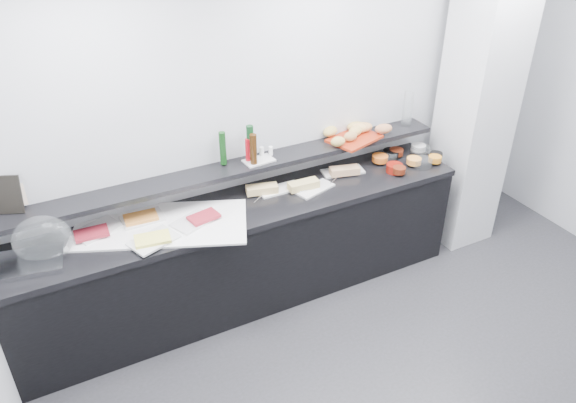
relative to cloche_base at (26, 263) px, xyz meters
name	(u,v)px	position (x,y,z in m)	size (l,w,h in m)	color
back_wall	(306,119)	(2.24, 0.33, 0.43)	(5.00, 0.02, 2.70)	#B7BABE
column	(478,102)	(3.74, -0.02, 0.43)	(0.50, 0.50, 2.70)	silver
buffet_cabinet	(246,255)	(1.54, 0.03, -0.50)	(3.60, 0.60, 0.85)	black
counter_top	(244,208)	(1.54, 0.03, -0.05)	(3.62, 0.62, 0.05)	black
wall_shelf	(233,169)	(1.54, 0.21, 0.21)	(3.60, 0.25, 0.04)	black
cloche_base	(26,263)	(0.00, 0.00, 0.00)	(0.46, 0.31, 0.04)	#A9ABB0
cloche_dome	(43,240)	(0.13, 0.06, 0.11)	(0.38, 0.25, 0.34)	white
linen_runner	(161,224)	(0.90, 0.06, -0.01)	(1.22, 0.58, 0.01)	white
platter_meat_a	(97,230)	(0.48, 0.18, 0.00)	(0.31, 0.21, 0.01)	silver
food_meat_a	(91,233)	(0.44, 0.12, 0.02)	(0.23, 0.14, 0.02)	maroon
platter_salmon	(142,218)	(0.81, 0.17, 0.00)	(0.30, 0.20, 0.01)	white
food_salmon	(141,217)	(0.79, 0.16, 0.02)	(0.23, 0.15, 0.02)	orange
platter_cheese	(153,240)	(0.80, -0.13, 0.00)	(0.32, 0.21, 0.01)	silver
food_cheese	(152,239)	(0.79, -0.14, 0.02)	(0.24, 0.15, 0.02)	#F6EE5F
platter_meat_b	(193,221)	(1.12, -0.04, 0.00)	(0.29, 0.19, 0.01)	silver
food_meat_b	(204,217)	(1.20, -0.04, 0.02)	(0.21, 0.14, 0.02)	maroon
sandwich_plate_left	(279,189)	(1.88, 0.11, -0.01)	(0.34, 0.15, 0.01)	white
sandwich_food_left	(262,189)	(1.74, 0.12, 0.02)	(0.25, 0.09, 0.06)	#DDB873
tongs_left	(259,198)	(1.68, 0.05, 0.00)	(0.01, 0.01, 0.16)	#AEB1B5
sandwich_plate_mid	(315,189)	(2.14, -0.01, -0.01)	(0.33, 0.14, 0.01)	silver
sandwich_food_mid	(303,185)	(2.06, 0.03, 0.02)	(0.25, 0.10, 0.06)	tan
tongs_mid	(308,190)	(2.07, -0.02, 0.00)	(0.01, 0.01, 0.16)	silver
sandwich_plate_right	(343,171)	(2.49, 0.13, -0.01)	(0.35, 0.15, 0.01)	white
sandwich_food_right	(345,171)	(2.47, 0.08, 0.02)	(0.24, 0.09, 0.06)	tan
tongs_right	(335,179)	(2.35, 0.03, 0.00)	(0.01, 0.01, 0.16)	silver
bowl_glass_fruit	(387,157)	(2.94, 0.14, 0.02)	(0.17, 0.17, 0.07)	white
fill_glass_fruit	(380,158)	(2.86, 0.12, 0.03)	(0.14, 0.14, 0.05)	orange
bowl_black_jam	(391,154)	(3.01, 0.17, 0.02)	(0.14, 0.14, 0.07)	black
fill_black_jam	(396,152)	(3.06, 0.16, 0.03)	(0.12, 0.12, 0.05)	#601F0D
bowl_glass_cream	(420,151)	(3.27, 0.10, 0.02)	(0.18, 0.18, 0.07)	silver
fill_glass_cream	(418,147)	(3.29, 0.14, 0.03)	(0.13, 0.13, 0.05)	white
bowl_red_jam	(394,168)	(2.87, -0.06, 0.02)	(0.14, 0.14, 0.07)	maroon
fill_red_jam	(399,170)	(2.88, -0.12, 0.03)	(0.11, 0.11, 0.05)	#5A1D0C
bowl_glass_salmon	(422,163)	(3.14, -0.09, 0.02)	(0.17, 0.17, 0.07)	white
fill_glass_salmon	(414,161)	(3.09, -0.05, 0.03)	(0.12, 0.12, 0.05)	#F69B3C
bowl_black_fruit	(436,156)	(3.32, -0.05, 0.02)	(0.11, 0.11, 0.07)	black
fill_black_fruit	(435,159)	(3.27, -0.10, 0.03)	(0.11, 0.11, 0.05)	orange
framed_print	(5,195)	(-0.01, 0.30, 0.36)	(0.21, 0.02, 0.26)	black
print_art	(10,192)	(0.02, 0.32, 0.36)	(0.17, 0.00, 0.22)	beige
condiment_tray	(259,161)	(1.75, 0.20, 0.24)	(0.23, 0.14, 0.01)	silver
bottle_green_a	(223,148)	(1.49, 0.26, 0.37)	(0.05, 0.05, 0.26)	#0F3A12
bottle_brown	(253,149)	(1.69, 0.16, 0.36)	(0.05, 0.05, 0.24)	#341C09
bottle_green_b	(250,143)	(1.70, 0.23, 0.38)	(0.05, 0.05, 0.28)	#0E3516
bottle_hot	(248,150)	(1.68, 0.23, 0.33)	(0.04, 0.04, 0.18)	red
shaker_salt	(271,151)	(1.87, 0.23, 0.28)	(0.03, 0.03, 0.07)	white
shaker_pepper	(262,151)	(1.81, 0.26, 0.28)	(0.04, 0.04, 0.07)	white
bread_tray	(354,139)	(2.62, 0.18, 0.24)	(0.42, 0.29, 0.02)	#9F2A11
bread_roll_nw	(330,131)	(2.46, 0.30, 0.29)	(0.15, 0.09, 0.08)	tan
bread_roll_n	(356,126)	(2.70, 0.29, 0.29)	(0.16, 0.10, 0.08)	#B79546
bread_roll_ne	(364,127)	(2.75, 0.25, 0.29)	(0.15, 0.10, 0.08)	#BE8248
bread_roll_sw	(338,142)	(2.41, 0.11, 0.29)	(0.12, 0.08, 0.08)	#B79645
bread_roll_s	(350,136)	(2.55, 0.14, 0.29)	(0.12, 0.08, 0.08)	#AB7941
bread_roll_se	(384,129)	(2.88, 0.14, 0.29)	(0.15, 0.10, 0.08)	#AF6C42
bread_roll_midw	(355,131)	(2.65, 0.21, 0.29)	(0.15, 0.09, 0.08)	tan
bread_roll_mide	(359,128)	(2.70, 0.24, 0.29)	(0.15, 0.09, 0.08)	tan
carafe	(408,109)	(3.18, 0.23, 0.38)	(0.09, 0.09, 0.30)	silver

